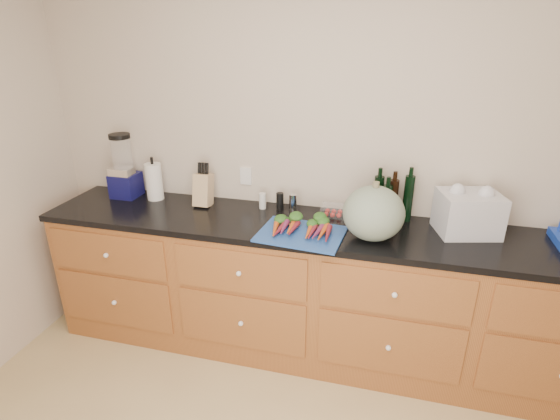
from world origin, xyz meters
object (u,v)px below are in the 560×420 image
(cutting_board, at_px, (301,234))
(blender_appliance, at_px, (124,170))
(carrots, at_px, (303,227))
(paper_towel, at_px, (154,182))
(squash, at_px, (374,213))
(knife_block, at_px, (203,190))
(tomato_box, at_px, (333,211))

(cutting_board, xyz_separation_m, blender_appliance, (-1.35, 0.32, 0.19))
(carrots, height_order, paper_towel, paper_towel)
(squash, xyz_separation_m, blender_appliance, (-1.76, 0.26, 0.04))
(paper_towel, bearing_deg, cutting_board, -15.87)
(knife_block, distance_m, tomato_box, 0.89)
(carrots, bearing_deg, cutting_board, -90.00)
(cutting_board, xyz_separation_m, carrots, (-0.00, 0.04, 0.03))
(knife_block, height_order, tomato_box, knife_block)
(tomato_box, bearing_deg, paper_towel, -179.55)
(blender_appliance, distance_m, tomato_box, 1.51)
(carrots, relative_size, squash, 1.07)
(carrots, height_order, tomato_box, tomato_box)
(knife_block, relative_size, tomato_box, 1.43)
(cutting_board, height_order, squash, squash)
(cutting_board, bearing_deg, carrots, 90.00)
(knife_block, bearing_deg, squash, -11.83)
(blender_appliance, bearing_deg, knife_block, -1.65)
(cutting_board, bearing_deg, tomato_box, 66.73)
(carrots, bearing_deg, blender_appliance, 168.51)
(paper_towel, distance_m, knife_block, 0.38)
(carrots, relative_size, tomato_box, 2.44)
(squash, distance_m, tomato_box, 0.40)
(squash, height_order, knife_block, squash)
(blender_appliance, xyz_separation_m, knife_block, (0.61, -0.02, -0.09))
(blender_appliance, relative_size, knife_block, 2.07)
(cutting_board, relative_size, carrots, 1.30)
(squash, bearing_deg, tomato_box, 134.03)
(squash, height_order, paper_towel, squash)
(paper_towel, bearing_deg, blender_appliance, -179.38)
(blender_appliance, bearing_deg, cutting_board, -13.19)
(carrots, bearing_deg, squash, 2.42)
(squash, distance_m, blender_appliance, 1.78)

